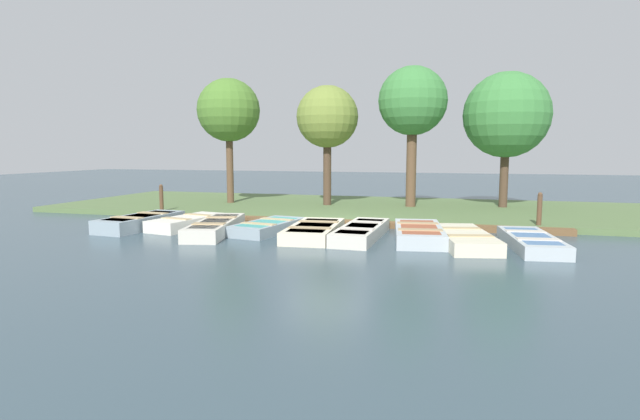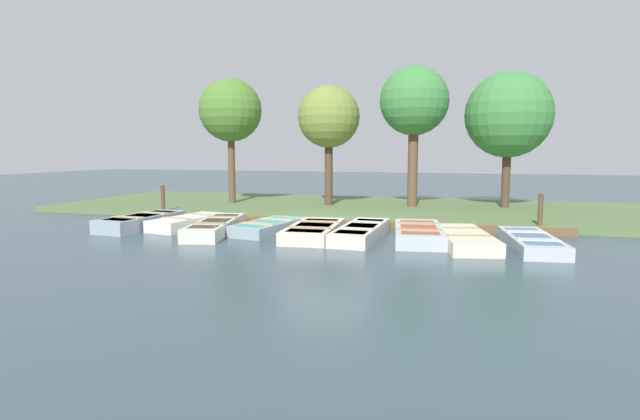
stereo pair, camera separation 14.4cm
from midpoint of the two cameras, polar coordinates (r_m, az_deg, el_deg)
The scene contains 18 objects.
ground_plane at distance 15.04m, azimuth 0.92°, elevation -2.20°, with size 80.00×80.00×0.00m, color #384C56.
shore_bank at distance 19.85m, azimuth 4.80°, elevation 0.24°, with size 8.00×24.00×0.19m.
dock_walkway at distance 16.11m, azimuth 2.00°, elevation -1.28°, with size 1.03×14.04×0.18m.
rowboat_0 at distance 16.12m, azimuth -19.48°, elevation -1.23°, with size 3.04×1.33×0.42m.
rowboat_1 at distance 15.78m, azimuth -14.56°, elevation -1.33°, with size 2.76×1.48×0.37m.
rowboat_2 at distance 14.61m, azimuth -11.55°, elevation -1.85°, with size 3.69×1.72×0.39m.
rowboat_3 at distance 14.56m, azimuth -5.67°, elevation -1.89°, with size 2.85×1.56×0.33m.
rowboat_4 at distance 13.69m, azimuth -0.40°, elevation -2.36°, with size 3.17×1.46×0.36m.
rowboat_5 at distance 13.54m, azimuth 5.02°, elevation -2.47°, with size 3.41×1.05×0.37m.
rowboat_6 at distance 13.44m, azimuth 11.49°, elevation -2.61°, with size 3.22×1.62×0.38m.
rowboat_7 at distance 13.00m, azimuth 16.45°, elevation -3.14°, with size 3.28×1.78×0.35m.
rowboat_8 at distance 13.16m, azimuth 23.27°, elevation -3.35°, with size 3.20×1.40×0.33m.
mooring_post_near at distance 18.84m, azimuth -17.30°, elevation 1.10°, with size 0.14×0.14×1.16m.
mooring_post_far at distance 15.82m, azimuth 24.11°, elevation -0.23°, with size 0.14×0.14×1.16m.
park_tree_far_left at distance 21.20m, azimuth -10.00°, elevation 11.07°, with size 2.57×2.57×5.29m.
park_tree_left at distance 19.96m, azimuth 1.22°, elevation 10.49°, with size 2.44×2.44×4.90m.
park_tree_center at distance 19.73m, azimuth 10.92°, elevation 11.97°, with size 2.62×2.62×5.55m.
park_tree_right at distance 20.39m, azimuth 20.95°, elevation 10.08°, with size 3.22×3.22×5.31m.
Camera 2 is at (14.29, 4.05, 2.35)m, focal length 28.00 mm.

